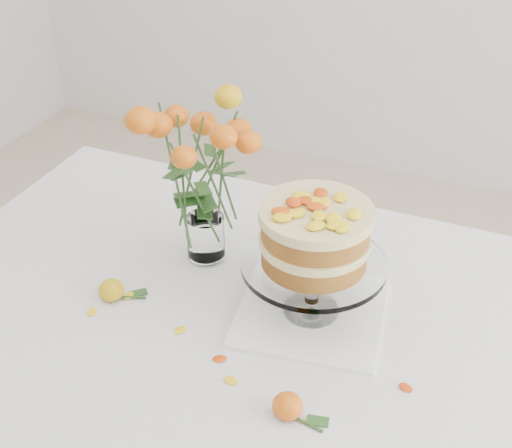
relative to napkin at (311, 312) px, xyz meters
The scene contains 12 objects.
table 0.13m from the napkin, 155.67° to the right, with size 1.43×0.93×0.76m.
napkin is the anchor object (origin of this frame).
cake_stand 0.17m from the napkin, 90.00° to the left, with size 0.27×0.27×0.24m.
rose_vase 0.36m from the napkin, 161.57° to the left, with size 0.26×0.26×0.40m.
loose_rose_near 0.39m from the napkin, 164.09° to the right, with size 0.09×0.05×0.04m.
loose_rose_far 0.26m from the napkin, 79.47° to the right, with size 0.09×0.05×0.04m.
stray_petal_a 0.25m from the napkin, 146.12° to the right, with size 0.03×0.02×0.00m, color yellow.
stray_petal_b 0.21m from the napkin, 121.09° to the right, with size 0.03×0.02×0.00m, color yellow.
stray_petal_c 0.23m from the napkin, 107.31° to the right, with size 0.03×0.02×0.00m, color yellow.
stray_petal_d 0.36m from the napkin, 165.52° to the right, with size 0.03×0.02×0.00m, color yellow.
stray_petal_e 0.42m from the napkin, 157.61° to the right, with size 0.03×0.02×0.00m, color yellow.
stray_petal_f 0.24m from the napkin, 29.59° to the right, with size 0.03×0.02×0.00m, color yellow.
Camera 1 is at (0.39, -0.96, 1.66)m, focal length 50.00 mm.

